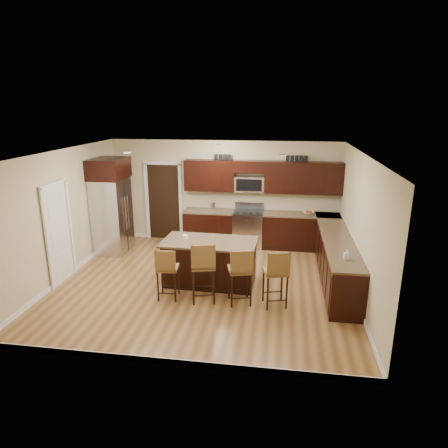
% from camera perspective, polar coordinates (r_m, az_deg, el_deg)
% --- Properties ---
extents(floor, '(6.00, 6.00, 0.00)m').
position_cam_1_polar(floor, '(8.42, -2.77, -8.45)').
color(floor, olive).
rests_on(floor, ground).
extents(ceiling, '(6.00, 6.00, 0.00)m').
position_cam_1_polar(ceiling, '(7.67, -3.05, 10.13)').
color(ceiling, silver).
rests_on(ceiling, wall_back).
extents(wall_back, '(6.00, 0.00, 6.00)m').
position_cam_1_polar(wall_back, '(10.57, 0.01, 4.55)').
color(wall_back, '#C5B78E').
rests_on(wall_back, floor).
extents(wall_left, '(0.00, 5.50, 5.50)m').
position_cam_1_polar(wall_left, '(9.01, -21.97, 1.17)').
color(wall_left, '#C5B78E').
rests_on(wall_left, floor).
extents(wall_right, '(0.00, 5.50, 5.50)m').
position_cam_1_polar(wall_right, '(7.93, 18.87, -0.50)').
color(wall_right, '#C5B78E').
rests_on(wall_right, floor).
extents(base_cabinets, '(4.02, 3.96, 0.92)m').
position_cam_1_polar(base_cabinets, '(9.45, 10.32, -2.82)').
color(base_cabinets, black).
rests_on(base_cabinets, floor).
extents(upper_cabinets, '(4.00, 0.33, 0.80)m').
position_cam_1_polar(upper_cabinets, '(10.21, 5.71, 6.84)').
color(upper_cabinets, black).
rests_on(upper_cabinets, wall_back).
extents(range, '(0.76, 0.64, 1.11)m').
position_cam_1_polar(range, '(10.43, 3.47, -0.64)').
color(range, silver).
rests_on(range, floor).
extents(microwave, '(0.76, 0.31, 0.40)m').
position_cam_1_polar(microwave, '(10.30, 3.66, 5.72)').
color(microwave, silver).
rests_on(microwave, upper_cabinets).
extents(doorway, '(0.85, 0.03, 2.06)m').
position_cam_1_polar(doorway, '(10.98, -8.56, 3.12)').
color(doorway, black).
rests_on(doorway, floor).
extents(pantry_door, '(0.03, 0.80, 2.04)m').
position_cam_1_polar(pantry_door, '(8.84, -22.58, -1.42)').
color(pantry_door, white).
rests_on(pantry_door, floor).
extents(letter_decor, '(2.20, 0.03, 0.15)m').
position_cam_1_polar(letter_decor, '(10.15, 4.97, 9.40)').
color(letter_decor, black).
rests_on(letter_decor, upper_cabinets).
extents(island, '(1.95, 1.08, 0.92)m').
position_cam_1_polar(island, '(8.27, -2.04, -5.64)').
color(island, black).
rests_on(island, floor).
extents(stool_left, '(0.40, 0.40, 1.02)m').
position_cam_1_polar(stool_left, '(7.59, -8.15, -6.25)').
color(stool_left, olive).
rests_on(stool_left, floor).
extents(stool_mid, '(0.53, 0.53, 1.18)m').
position_cam_1_polar(stool_mid, '(7.38, -2.98, -5.94)').
color(stool_mid, olive).
rests_on(stool_mid, floor).
extents(stool_right, '(0.50, 0.50, 1.10)m').
position_cam_1_polar(stool_right, '(7.31, 2.37, -6.59)').
color(stool_right, olive).
rests_on(stool_right, floor).
extents(refrigerator, '(0.79, 0.99, 2.35)m').
position_cam_1_polar(refrigerator, '(10.18, -15.79, 2.60)').
color(refrigerator, silver).
rests_on(refrigerator, floor).
extents(floor_mat, '(0.90, 0.71, 0.01)m').
position_cam_1_polar(floor_mat, '(10.10, -1.36, -4.00)').
color(floor_mat, olive).
rests_on(floor_mat, floor).
extents(fruit_bowl, '(0.32, 0.32, 0.06)m').
position_cam_1_polar(fruit_bowl, '(10.28, 11.97, 1.55)').
color(fruit_bowl, silver).
rests_on(fruit_bowl, base_cabinets).
extents(soap_bottle, '(0.09, 0.09, 0.19)m').
position_cam_1_polar(soap_bottle, '(7.45, 17.10, -4.18)').
color(soap_bottle, '#B2B2B2').
rests_on(soap_bottle, base_cabinets).
extents(canister_tall, '(0.12, 0.12, 0.22)m').
position_cam_1_polar(canister_tall, '(10.39, -1.60, 2.51)').
color(canister_tall, silver).
rests_on(canister_tall, base_cabinets).
extents(canister_short, '(0.11, 0.11, 0.15)m').
position_cam_1_polar(canister_short, '(10.40, -1.62, 2.34)').
color(canister_short, silver).
rests_on(canister_short, base_cabinets).
extents(island_jar, '(0.10, 0.10, 0.10)m').
position_cam_1_polar(island_jar, '(8.19, -5.52, -1.93)').
color(island_jar, white).
rests_on(island_jar, island).
extents(stool_extra, '(0.50, 0.50, 1.10)m').
position_cam_1_polar(stool_extra, '(7.28, 7.50, -6.84)').
color(stool_extra, olive).
rests_on(stool_extra, floor).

